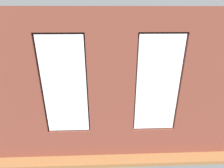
{
  "coord_description": "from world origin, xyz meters",
  "views": [
    {
      "loc": [
        0.12,
        5.7,
        3.22
      ],
      "look_at": [
        -0.08,
        0.4,
        1.02
      ],
      "focal_mm": 28.0,
      "sensor_mm": 36.0,
      "label": 1
    }
  ],
  "objects_px": {
    "media_console": "(29,105)",
    "potted_plant_foreground_right": "(54,76)",
    "cup_ceramic": "(126,87)",
    "tv_flatscreen": "(26,88)",
    "remote_gray": "(105,91)",
    "remote_silver": "(116,90)",
    "potted_plant_between_couches": "(157,110)",
    "table_plant_small": "(119,88)",
    "coffee_table": "(116,91)",
    "couch_left": "(182,107)",
    "papasan_chair": "(108,79)",
    "remote_black": "(111,89)",
    "potted_plant_beside_window_right": "(25,110)",
    "couch_by_window": "(103,126)",
    "potted_plant_corner_near_left": "(164,74)"
  },
  "relations": [
    {
      "from": "tv_flatscreen",
      "to": "potted_plant_corner_near_left",
      "type": "distance_m",
      "value": 5.68
    },
    {
      "from": "couch_left",
      "to": "remote_gray",
      "type": "distance_m",
      "value": 2.76
    },
    {
      "from": "tv_flatscreen",
      "to": "potted_plant_corner_near_left",
      "type": "bearing_deg",
      "value": -158.0
    },
    {
      "from": "potted_plant_foreground_right",
      "to": "remote_silver",
      "type": "bearing_deg",
      "value": 155.07
    },
    {
      "from": "coffee_table",
      "to": "papasan_chair",
      "type": "bearing_deg",
      "value": -76.16
    },
    {
      "from": "papasan_chair",
      "to": "couch_left",
      "type": "bearing_deg",
      "value": 135.21
    },
    {
      "from": "cup_ceramic",
      "to": "potted_plant_corner_near_left",
      "type": "height_order",
      "value": "potted_plant_corner_near_left"
    },
    {
      "from": "couch_by_window",
      "to": "remote_black",
      "type": "bearing_deg",
      "value": -97.8
    },
    {
      "from": "cup_ceramic",
      "to": "media_console",
      "type": "bearing_deg",
      "value": 15.83
    },
    {
      "from": "tv_flatscreen",
      "to": "papasan_chair",
      "type": "xyz_separation_m",
      "value": [
        -2.71,
        -2.02,
        -0.49
      ]
    },
    {
      "from": "potted_plant_beside_window_right",
      "to": "cup_ceramic",
      "type": "bearing_deg",
      "value": -140.16
    },
    {
      "from": "papasan_chair",
      "to": "potted_plant_beside_window_right",
      "type": "relative_size",
      "value": 0.71
    },
    {
      "from": "potted_plant_between_couches",
      "to": "couch_by_window",
      "type": "bearing_deg",
      "value": 2.44
    },
    {
      "from": "couch_left",
      "to": "remote_silver",
      "type": "relative_size",
      "value": 11.82
    },
    {
      "from": "table_plant_small",
      "to": "potted_plant_foreground_right",
      "type": "relative_size",
      "value": 0.22
    },
    {
      "from": "potted_plant_beside_window_right",
      "to": "papasan_chair",
      "type": "bearing_deg",
      "value": -122.04
    },
    {
      "from": "remote_gray",
      "to": "potted_plant_foreground_right",
      "type": "bearing_deg",
      "value": 104.17
    },
    {
      "from": "coffee_table",
      "to": "potted_plant_foreground_right",
      "type": "height_order",
      "value": "potted_plant_foreground_right"
    },
    {
      "from": "couch_by_window",
      "to": "remote_silver",
      "type": "height_order",
      "value": "couch_by_window"
    },
    {
      "from": "tv_flatscreen",
      "to": "potted_plant_foreground_right",
      "type": "distance_m",
      "value": 2.13
    },
    {
      "from": "potted_plant_foreground_right",
      "to": "potted_plant_between_couches",
      "type": "xyz_separation_m",
      "value": [
        -3.69,
        3.32,
        0.19
      ]
    },
    {
      "from": "remote_black",
      "to": "papasan_chair",
      "type": "height_order",
      "value": "papasan_chair"
    },
    {
      "from": "table_plant_small",
      "to": "couch_by_window",
      "type": "bearing_deg",
      "value": 73.26
    },
    {
      "from": "coffee_table",
      "to": "cup_ceramic",
      "type": "relative_size",
      "value": 16.0
    },
    {
      "from": "remote_gray",
      "to": "table_plant_small",
      "type": "bearing_deg",
      "value": -44.37
    },
    {
      "from": "remote_gray",
      "to": "couch_by_window",
      "type": "bearing_deg",
      "value": -135.72
    },
    {
      "from": "cup_ceramic",
      "to": "remote_black",
      "type": "height_order",
      "value": "cup_ceramic"
    },
    {
      "from": "potted_plant_corner_near_left",
      "to": "couch_left",
      "type": "bearing_deg",
      "value": 86.55
    },
    {
      "from": "table_plant_small",
      "to": "media_console",
      "type": "relative_size",
      "value": 0.22
    },
    {
      "from": "media_console",
      "to": "potted_plant_foreground_right",
      "type": "relative_size",
      "value": 0.99
    },
    {
      "from": "couch_by_window",
      "to": "remote_silver",
      "type": "relative_size",
      "value": 12.06
    },
    {
      "from": "remote_silver",
      "to": "potted_plant_beside_window_right",
      "type": "distance_m",
      "value": 3.34
    },
    {
      "from": "cup_ceramic",
      "to": "tv_flatscreen",
      "type": "xyz_separation_m",
      "value": [
        3.42,
        0.97,
        0.44
      ]
    },
    {
      "from": "coffee_table",
      "to": "potted_plant_foreground_right",
      "type": "bearing_deg",
      "value": -24.93
    },
    {
      "from": "coffee_table",
      "to": "tv_flatscreen",
      "type": "relative_size",
      "value": 1.51
    },
    {
      "from": "table_plant_small",
      "to": "potted_plant_beside_window_right",
      "type": "distance_m",
      "value": 3.32
    },
    {
      "from": "potted_plant_beside_window_right",
      "to": "tv_flatscreen",
      "type": "bearing_deg",
      "value": -68.06
    },
    {
      "from": "coffee_table",
      "to": "remote_silver",
      "type": "distance_m",
      "value": 0.06
    },
    {
      "from": "media_console",
      "to": "table_plant_small",
      "type": "bearing_deg",
      "value": -167.46
    },
    {
      "from": "couch_left",
      "to": "papasan_chair",
      "type": "bearing_deg",
      "value": -135.3
    },
    {
      "from": "remote_black",
      "to": "potted_plant_between_couches",
      "type": "xyz_separation_m",
      "value": [
        -1.17,
        2.17,
        0.3
      ]
    },
    {
      "from": "couch_left",
      "to": "tv_flatscreen",
      "type": "distance_m",
      "value": 5.16
    },
    {
      "from": "coffee_table",
      "to": "cup_ceramic",
      "type": "xyz_separation_m",
      "value": [
        -0.41,
        -0.15,
        0.1
      ]
    },
    {
      "from": "media_console",
      "to": "potted_plant_beside_window_right",
      "type": "height_order",
      "value": "potted_plant_beside_window_right"
    },
    {
      "from": "potted_plant_foreground_right",
      "to": "coffee_table",
      "type": "bearing_deg",
      "value": 155.07
    },
    {
      "from": "remote_silver",
      "to": "potted_plant_corner_near_left",
      "type": "relative_size",
      "value": 0.19
    },
    {
      "from": "remote_gray",
      "to": "papasan_chair",
      "type": "xyz_separation_m",
      "value": [
        -0.15,
        -1.33,
        -0.01
      ]
    },
    {
      "from": "table_plant_small",
      "to": "tv_flatscreen",
      "type": "bearing_deg",
      "value": 12.49
    },
    {
      "from": "potted_plant_between_couches",
      "to": "papasan_chair",
      "type": "bearing_deg",
      "value": -68.6
    },
    {
      "from": "remote_silver",
      "to": "potted_plant_between_couches",
      "type": "height_order",
      "value": "potted_plant_between_couches"
    }
  ]
}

